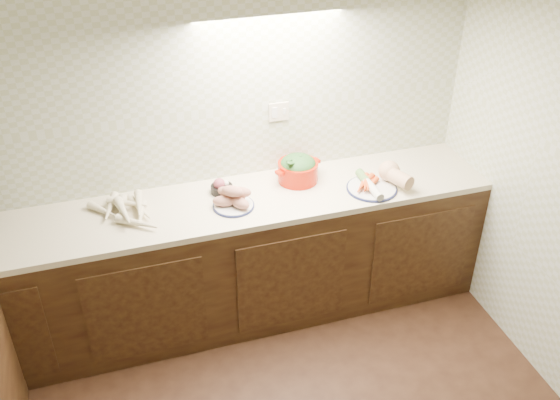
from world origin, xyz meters
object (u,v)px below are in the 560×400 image
object	(u,v)px
sweet_potato_plate	(233,199)
dutch_oven	(298,169)
veg_plate	(380,178)
parsnip_pile	(108,216)
onion_bowl	(221,187)

from	to	relation	value
sweet_potato_plate	dutch_oven	distance (m)	0.50
sweet_potato_plate	veg_plate	size ratio (longest dim) A/B	0.65
sweet_potato_plate	dutch_oven	size ratio (longest dim) A/B	0.80
dutch_oven	parsnip_pile	bearing A→B (deg)	168.08
onion_bowl	sweet_potato_plate	bearing A→B (deg)	-78.47
onion_bowl	veg_plate	distance (m)	1.00
onion_bowl	veg_plate	world-z (taller)	veg_plate
sweet_potato_plate	veg_plate	xyz separation A→B (m)	(0.94, -0.04, 0.00)
parsnip_pile	sweet_potato_plate	xyz separation A→B (m)	(0.74, -0.07, 0.02)
parsnip_pile	sweet_potato_plate	distance (m)	0.74
parsnip_pile	onion_bowl	world-z (taller)	onion_bowl
sweet_potato_plate	onion_bowl	size ratio (longest dim) A/B	1.91
parsnip_pile	onion_bowl	distance (m)	0.71
sweet_potato_plate	veg_plate	distance (m)	0.94
veg_plate	parsnip_pile	bearing A→B (deg)	176.38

